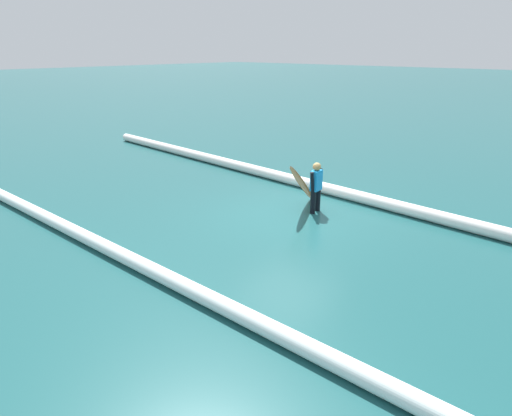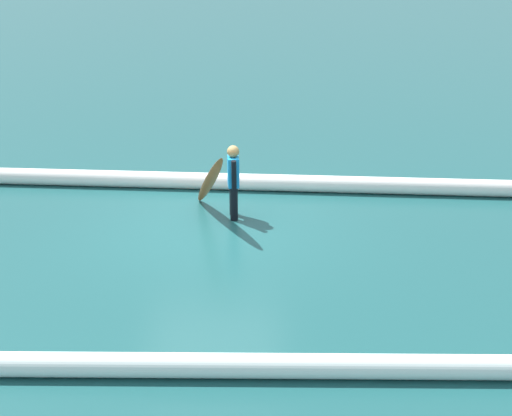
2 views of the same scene
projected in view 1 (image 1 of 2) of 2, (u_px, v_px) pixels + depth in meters
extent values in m
plane|color=#194E50|center=(291.00, 214.00, 12.38)|extent=(186.22, 186.22, 0.00)
cylinder|color=black|center=(313.00, 202.00, 12.36)|extent=(0.14, 0.14, 0.62)
cylinder|color=black|center=(318.00, 200.00, 12.57)|extent=(0.14, 0.14, 0.62)
cube|color=#198CD8|center=(316.00, 180.00, 12.27)|extent=(0.23, 0.36, 0.55)
sphere|color=#A0824D|center=(317.00, 167.00, 12.15)|extent=(0.22, 0.22, 0.22)
cylinder|color=black|center=(312.00, 182.00, 12.11)|extent=(0.09, 0.16, 0.56)
cylinder|color=black|center=(320.00, 179.00, 12.44)|extent=(0.09, 0.12, 0.56)
ellipsoid|color=#E55926|center=(302.00, 184.00, 12.57)|extent=(0.79, 1.91, 1.47)
ellipsoid|color=black|center=(302.00, 184.00, 12.57)|extent=(0.54, 1.51, 1.19)
cylinder|color=white|center=(351.00, 195.00, 13.46)|extent=(25.54, 1.78, 0.34)
cylinder|color=white|center=(194.00, 291.00, 8.18)|extent=(18.41, 0.48, 0.30)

